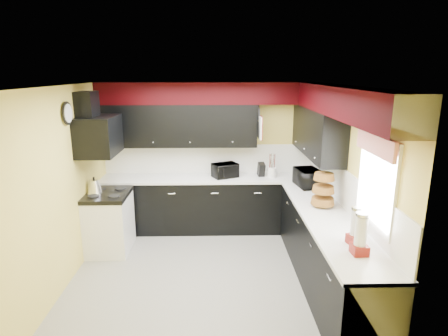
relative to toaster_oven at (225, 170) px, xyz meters
name	(u,v)px	position (x,y,z in m)	size (l,w,h in m)	color
ground	(208,273)	(-0.28, -1.50, -1.06)	(3.60, 3.60, 0.00)	gray
wall_back	(209,155)	(-0.28, 0.30, 0.19)	(3.60, 0.06, 2.50)	#E0C666
wall_right	(346,185)	(1.52, -1.50, 0.19)	(0.06, 3.60, 2.50)	#E0C666
wall_left	(65,187)	(-2.08, -1.50, 0.19)	(0.06, 3.60, 2.50)	#E0C666
ceiling	(205,86)	(-0.28, -1.50, 1.44)	(3.60, 3.60, 0.06)	white
cab_back	(209,204)	(-0.28, 0.00, -0.61)	(3.60, 0.60, 0.90)	black
cab_right	(326,253)	(1.22, -1.80, -0.61)	(0.60, 3.00, 0.90)	black
counter_back	(209,178)	(-0.28, 0.00, -0.14)	(3.62, 0.64, 0.04)	white
counter_right	(328,218)	(1.22, -1.80, -0.14)	(0.64, 3.02, 0.04)	white
splash_back	(209,159)	(-0.28, 0.29, 0.13)	(3.60, 0.02, 0.50)	white
splash_right	(345,189)	(1.51, -1.50, 0.13)	(0.02, 3.60, 0.50)	white
upper_back	(178,125)	(-0.78, 0.13, 0.74)	(2.60, 0.35, 0.70)	black
upper_right	(317,132)	(1.35, -0.60, 0.74)	(0.35, 1.80, 0.70)	black
soffit_back	(208,93)	(-0.28, 0.12, 1.27)	(3.60, 0.36, 0.35)	black
soffit_right	(344,101)	(1.34, -1.68, 1.27)	(0.36, 3.24, 0.35)	black
stove	(110,223)	(-1.78, -0.75, -0.63)	(0.60, 0.75, 0.86)	white
cooktop	(107,195)	(-1.78, -0.75, -0.17)	(0.62, 0.77, 0.06)	black
hood	(99,136)	(-1.83, -0.75, 0.72)	(0.50, 0.78, 0.55)	black
hood_duct	(87,106)	(-1.96, -0.75, 1.14)	(0.24, 0.40, 0.40)	black
window	(377,183)	(1.51, -2.40, 0.49)	(0.03, 0.86, 0.96)	white
valance	(375,145)	(1.45, -2.40, 0.89)	(0.04, 0.88, 0.20)	red
pan_top	(258,114)	(0.54, 0.05, 0.94)	(0.03, 0.22, 0.40)	black
pan_mid	(259,130)	(0.54, -0.08, 0.69)	(0.03, 0.28, 0.46)	black
pan_low	(257,129)	(0.54, 0.18, 0.66)	(0.03, 0.24, 0.42)	black
cut_board	(260,128)	(0.55, -0.20, 0.74)	(0.03, 0.26, 0.35)	white
baskets	(323,189)	(1.24, -1.45, 0.12)	(0.27, 0.27, 0.50)	brown
clock	(67,113)	(-2.05, -1.25, 1.09)	(0.03, 0.30, 0.30)	black
deco_plate	(361,109)	(1.49, -1.85, 1.19)	(0.03, 0.24, 0.24)	white
toaster_oven	(225,170)	(0.00, 0.00, 0.00)	(0.40, 0.33, 0.23)	black
microwave	(308,178)	(1.26, -0.55, 0.02)	(0.49, 0.33, 0.27)	black
utensil_crock	(272,172)	(0.79, -0.01, -0.03)	(0.16, 0.16, 0.17)	silver
knife_block	(261,170)	(0.61, 0.03, 0.00)	(0.10, 0.15, 0.23)	black
kettle	(94,186)	(-1.96, -0.74, -0.04)	(0.22, 0.22, 0.20)	silver
dispenser_a	(356,227)	(1.27, -2.56, 0.07)	(0.14, 0.14, 0.37)	#5F090E
dispenser_b	(361,235)	(1.23, -2.79, 0.09)	(0.15, 0.15, 0.40)	#570A11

